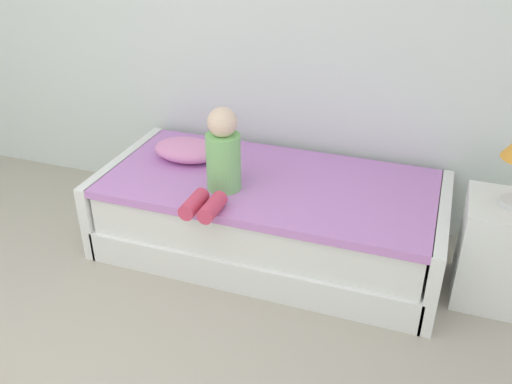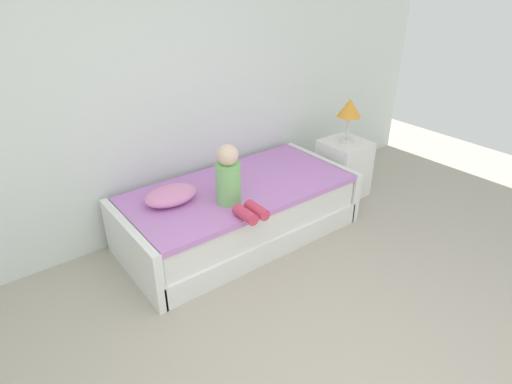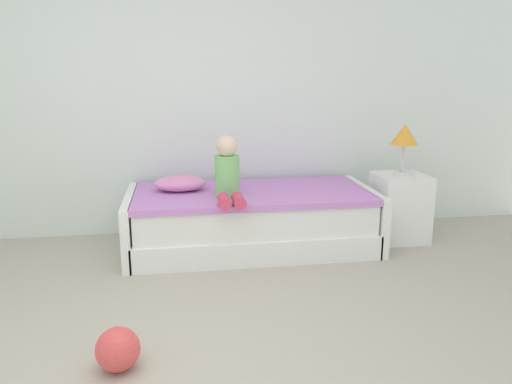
{
  "view_description": "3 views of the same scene",
  "coord_description": "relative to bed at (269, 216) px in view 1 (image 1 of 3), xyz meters",
  "views": [
    {
      "loc": [
        1.59,
        -0.82,
        2.08
      ],
      "look_at": [
        0.69,
        1.75,
        0.55
      ],
      "focal_mm": 38.84,
      "sensor_mm": 36.0,
      "label": 1
    },
    {
      "loc": [
        -1.21,
        -0.72,
        2.21
      ],
      "look_at": [
        0.69,
        1.75,
        0.55
      ],
      "focal_mm": 30.01,
      "sensor_mm": 36.0,
      "label": 2
    },
    {
      "loc": [
        0.08,
        -2.08,
        1.49
      ],
      "look_at": [
        0.69,
        1.75,
        0.55
      ],
      "focal_mm": 34.85,
      "sensor_mm": 36.0,
      "label": 3
    }
  ],
  "objects": [
    {
      "name": "pillow",
      "position": [
        -0.6,
        0.1,
        0.32
      ],
      "size": [
        0.44,
        0.3,
        0.13
      ],
      "primitive_type": "ellipsoid",
      "color": "#EA8CC6",
      "rests_on": "bed"
    },
    {
      "name": "nightstand",
      "position": [
        1.35,
        -0.01,
        0.05
      ],
      "size": [
        0.44,
        0.44,
        0.6
      ],
      "primitive_type": "cube",
      "color": "white",
      "rests_on": "ground"
    },
    {
      "name": "bed",
      "position": [
        0.0,
        0.0,
        0.0
      ],
      "size": [
        2.11,
        1.0,
        0.5
      ],
      "color": "white",
      "rests_on": "ground"
    },
    {
      "name": "child_figure",
      "position": [
        -0.22,
        -0.23,
        0.46
      ],
      "size": [
        0.2,
        0.51,
        0.5
      ],
      "color": "#7FC672",
      "rests_on": "bed"
    }
  ]
}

